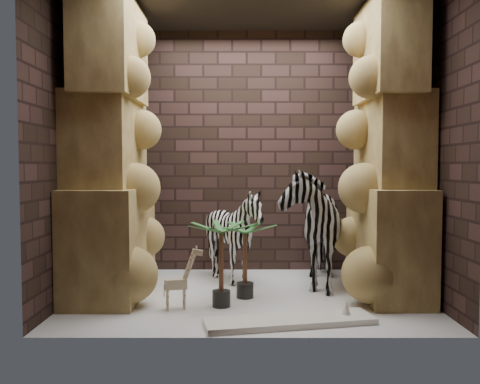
{
  "coord_description": "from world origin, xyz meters",
  "views": [
    {
      "loc": [
        -0.08,
        -4.97,
        1.32
      ],
      "look_at": [
        -0.08,
        0.15,
        1.05
      ],
      "focal_mm": 36.96,
      "sensor_mm": 36.0,
      "label": 1
    }
  ],
  "objects_px": {
    "zebra_left": "(234,241)",
    "palm_front": "(245,260)",
    "zebra_right": "(310,216)",
    "giraffe_toy": "(176,277)",
    "surfboard": "(290,321)",
    "palm_back": "(221,264)"
  },
  "relations": [
    {
      "from": "zebra_right",
      "to": "giraffe_toy",
      "type": "height_order",
      "value": "zebra_right"
    },
    {
      "from": "giraffe_toy",
      "to": "palm_front",
      "type": "xyz_separation_m",
      "value": [
        0.64,
        0.4,
        0.08
      ]
    },
    {
      "from": "zebra_left",
      "to": "palm_back",
      "type": "height_order",
      "value": "zebra_left"
    },
    {
      "from": "zebra_left",
      "to": "palm_front",
      "type": "xyz_separation_m",
      "value": [
        0.12,
        -0.62,
        -0.1
      ]
    },
    {
      "from": "palm_front",
      "to": "surfboard",
      "type": "xyz_separation_m",
      "value": [
        0.37,
        -0.82,
        -0.35
      ]
    },
    {
      "from": "giraffe_toy",
      "to": "palm_back",
      "type": "distance_m",
      "value": 0.44
    },
    {
      "from": "zebra_right",
      "to": "giraffe_toy",
      "type": "distance_m",
      "value": 1.74
    },
    {
      "from": "zebra_left",
      "to": "giraffe_toy",
      "type": "relative_size",
      "value": 1.79
    },
    {
      "from": "giraffe_toy",
      "to": "palm_back",
      "type": "height_order",
      "value": "palm_back"
    },
    {
      "from": "giraffe_toy",
      "to": "palm_front",
      "type": "height_order",
      "value": "palm_front"
    },
    {
      "from": "palm_front",
      "to": "palm_back",
      "type": "bearing_deg",
      "value": -125.88
    },
    {
      "from": "zebra_right",
      "to": "zebra_left",
      "type": "relative_size",
      "value": 1.43
    },
    {
      "from": "zebra_right",
      "to": "giraffe_toy",
      "type": "xyz_separation_m",
      "value": [
        -1.37,
        -0.97,
        -0.46
      ]
    },
    {
      "from": "zebra_left",
      "to": "surfboard",
      "type": "height_order",
      "value": "zebra_left"
    },
    {
      "from": "zebra_right",
      "to": "palm_back",
      "type": "xyz_separation_m",
      "value": [
        -0.95,
        -0.88,
        -0.36
      ]
    },
    {
      "from": "giraffe_toy",
      "to": "surfboard",
      "type": "bearing_deg",
      "value": -35.8
    },
    {
      "from": "giraffe_toy",
      "to": "palm_front",
      "type": "distance_m",
      "value": 0.76
    },
    {
      "from": "zebra_right",
      "to": "surfboard",
      "type": "relative_size",
      "value": 1.06
    },
    {
      "from": "palm_front",
      "to": "surfboard",
      "type": "bearing_deg",
      "value": -65.98
    },
    {
      "from": "surfboard",
      "to": "zebra_right",
      "type": "bearing_deg",
      "value": 63.79
    },
    {
      "from": "zebra_left",
      "to": "giraffe_toy",
      "type": "xyz_separation_m",
      "value": [
        -0.52,
        -1.02,
        -0.19
      ]
    },
    {
      "from": "giraffe_toy",
      "to": "palm_back",
      "type": "relative_size",
      "value": 0.74
    }
  ]
}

